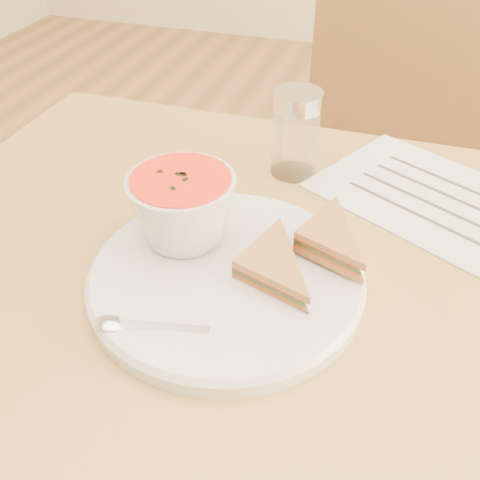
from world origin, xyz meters
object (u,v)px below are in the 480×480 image
at_px(plate, 226,278).
at_px(dining_table, 268,429).
at_px(chair_far, 367,194).
at_px(soup_bowl, 183,211).
at_px(condiment_shaker, 296,134).

bearing_deg(plate, dining_table, 55.41).
relative_size(chair_far, plate, 3.15).
relative_size(soup_bowl, condiment_shaker, 1.00).
bearing_deg(condiment_shaker, plate, -93.43).
bearing_deg(chair_far, soup_bowl, 80.64).
bearing_deg(dining_table, plate, -124.59).
relative_size(chair_far, condiment_shaker, 7.82).
distance_m(chair_far, plate, 0.70).
bearing_deg(condiment_shaker, soup_bowl, -110.36).
distance_m(plate, condiment_shaker, 0.27).
xyz_separation_m(dining_table, plate, (-0.04, -0.06, 0.38)).
bearing_deg(soup_bowl, plate, -31.36).
distance_m(dining_table, chair_far, 0.59).
relative_size(dining_table, soup_bowl, 8.01).
distance_m(soup_bowl, condiment_shaker, 0.23).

